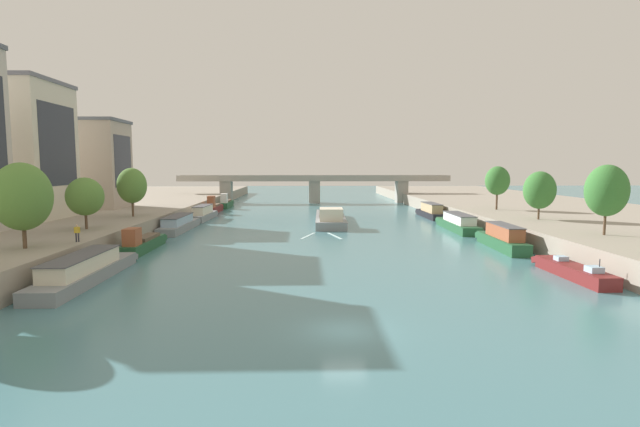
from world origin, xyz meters
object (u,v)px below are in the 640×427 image
Objects in this scene: moored_boat_right_far at (502,238)px; tree_right_midway at (607,191)px; moored_boat_left_lone at (85,270)px; tree_left_end_of_row at (132,186)px; moored_boat_left_gap_after at (214,207)px; moored_boat_left_downstream at (226,203)px; moored_boat_right_gap_after at (431,211)px; barge_midriver at (330,218)px; moored_boat_left_far at (204,214)px; moored_boat_left_near at (143,243)px; tree_right_nearest at (497,181)px; person_on_quay at (77,232)px; tree_right_by_lamp at (540,190)px; bridge_far at (314,185)px; tree_left_second at (22,197)px; moored_boat_right_lone at (573,271)px; moored_boat_right_end at (458,223)px; moored_boat_left_midway at (179,224)px; tree_left_by_lamp at (85,197)px.

tree_right_midway is (7.93, -6.09, 5.79)m from moored_boat_right_far.
moored_boat_left_lone is 29.24m from tree_left_end_of_row.
moored_boat_left_gap_after is 70.28m from tree_right_midway.
moored_boat_left_gap_after is at bearing 133.17° from moored_boat_right_far.
moored_boat_right_gap_after is at bearing -28.47° from moored_boat_left_downstream.
moored_boat_right_far is at bearing 142.47° from tree_right_midway.
moored_boat_left_downstream is at bearing 126.19° from moored_boat_right_far.
tree_right_midway is at bearing -49.53° from barge_midriver.
moored_boat_left_far is 1.18× the size of moored_boat_left_gap_after.
barge_midriver is at bearing 60.59° from moored_boat_left_lone.
moored_boat_left_downstream is at bearing 89.89° from moored_boat_left_near.
tree_right_nearest is (54.90, 8.68, 0.37)m from tree_left_end_of_row.
person_on_quay reaches higher than moored_boat_right_far.
tree_right_by_lamp is 66.97m from bridge_far.
moored_boat_left_far is at bearing 142.51° from tree_right_midway.
tree_left_second is at bearing -165.12° from moored_boat_right_far.
moored_boat_right_end is at bearing 90.47° from moored_boat_right_lone.
moored_boat_right_end is 2.13× the size of tree_right_midway.
moored_boat_left_midway is at bearing 79.38° from tree_left_second.
barge_midriver is 2.13× the size of moored_boat_right_lone.
tree_right_midway is at bearing -70.28° from moored_boat_right_end.
moored_boat_right_lone is 47.22m from tree_left_second.
tree_left_by_lamp is (-6.28, 0.34, 5.18)m from moored_boat_left_near.
moored_boat_left_gap_after is (-22.69, 19.03, 0.10)m from barge_midriver.
barge_midriver is 3.52× the size of tree_right_by_lamp.
tree_left_end_of_row is at bearing -115.56° from bridge_far.
moored_boat_right_end is 2.26× the size of tree_left_end_of_row.
tree_right_nearest is (26.70, -2.55, 6.16)m from barge_midriver.
moored_boat_right_gap_after is (0.49, 17.17, 0.08)m from moored_boat_right_end.
tree_left_second is at bearing 160.97° from moored_boat_left_lone.
tree_right_by_lamp is at bearing -64.89° from bridge_far.
moored_boat_left_downstream is 1.05× the size of moored_boat_right_lone.
moored_boat_left_gap_after is 0.70× the size of moored_boat_right_end.
tree_right_nearest is at bearing 21.82° from tree_left_by_lamp.
moored_boat_left_near reaches higher than moored_boat_right_gap_after.
moored_boat_left_midway is (-22.64, -8.26, 0.02)m from barge_midriver.
moored_boat_right_end is (18.45, -8.77, 0.10)m from barge_midriver.
tree_left_end_of_row is (-6.08, -17.51, 5.67)m from moored_boat_left_far.
moored_boat_left_near is at bearing -158.26° from moored_boat_right_end.
bridge_far is at bearing 73.48° from moored_boat_left_near.
moored_boat_left_far is (-22.11, 6.28, 0.12)m from barge_midriver.
moored_boat_left_midway is 2.37× the size of tree_right_by_lamp.
moored_boat_right_far is at bearing -89.94° from moored_boat_right_end.
moored_boat_left_midway is 18.17m from tree_left_by_lamp.
tree_left_end_of_row reaches higher than moored_boat_left_midway.
tree_left_end_of_row is 58.03m from tree_right_midway.
moored_boat_left_near is 0.74× the size of moored_boat_right_end.
tree_right_by_lamp is (48.70, 22.51, 5.32)m from moored_boat_left_lone.
tree_right_nearest is at bearing 89.37° from tree_right_midway.
moored_boat_left_downstream is at bearing 128.24° from tree_right_midway.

